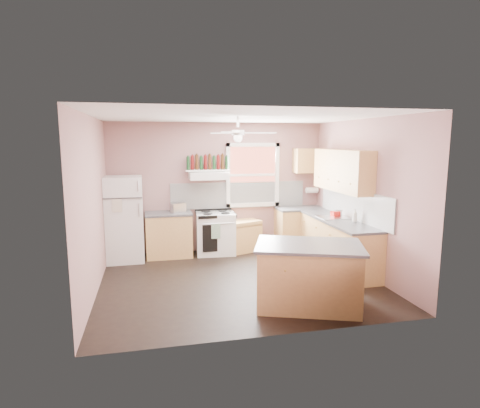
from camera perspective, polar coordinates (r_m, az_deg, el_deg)
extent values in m
plane|color=black|center=(6.88, -0.27, -10.76)|extent=(4.50, 4.50, 0.00)
plane|color=white|center=(6.48, -0.29, 12.32)|extent=(4.50, 4.50, 0.00)
cube|color=#926764|center=(8.52, -3.19, 2.41)|extent=(4.50, 0.05, 2.70)
cube|color=#926764|center=(7.37, 17.27, 0.99)|extent=(0.05, 4.00, 2.70)
cube|color=#926764|center=(6.46, -20.40, -0.25)|extent=(0.05, 4.00, 2.70)
cube|color=white|center=(8.59, -0.17, 1.30)|extent=(2.90, 0.03, 0.55)
cube|color=white|center=(7.63, 15.84, -0.01)|extent=(0.03, 2.60, 0.55)
cube|color=brown|center=(8.61, 1.79, 4.16)|extent=(1.00, 0.02, 1.20)
cube|color=white|center=(8.58, 1.83, 4.14)|extent=(1.16, 0.07, 1.36)
cube|color=white|center=(8.07, -16.09, -2.07)|extent=(0.71, 0.69, 1.65)
cube|color=tan|center=(8.25, -10.06, -4.42)|extent=(0.90, 0.60, 0.86)
cube|color=#414143|center=(8.16, -10.15, -1.35)|extent=(0.92, 0.62, 0.04)
cube|color=silver|center=(8.17, -8.79, -0.52)|extent=(0.32, 0.26, 0.18)
cube|color=white|center=(8.34, -3.49, -4.15)|extent=(0.83, 0.70, 0.86)
cube|color=white|center=(8.19, -4.48, 4.03)|extent=(0.78, 0.50, 0.14)
cube|color=white|center=(8.30, -4.61, 4.78)|extent=(0.90, 0.26, 0.03)
cube|color=tan|center=(8.53, 0.54, -4.53)|extent=(0.77, 0.64, 0.66)
cube|color=tan|center=(8.82, 8.53, -3.52)|extent=(1.00, 0.60, 0.86)
cube|color=tan|center=(7.65, 13.71, -5.60)|extent=(0.60, 2.20, 0.86)
cube|color=#414143|center=(8.73, 8.59, -0.63)|extent=(1.02, 0.62, 0.04)
cube|color=#414143|center=(7.55, 13.77, -2.30)|extent=(0.62, 2.22, 0.04)
cube|color=silver|center=(7.72, 13.12, -1.91)|extent=(0.55, 0.45, 0.03)
cylinder|color=silver|center=(7.78, 14.20, -1.31)|extent=(0.03, 0.03, 0.14)
cube|color=tan|center=(7.67, 14.30, 4.65)|extent=(0.33, 1.80, 0.76)
cube|color=tan|center=(8.82, 9.66, 6.10)|extent=(0.60, 0.33, 0.52)
cylinder|color=white|center=(8.95, 10.19, 1.95)|extent=(0.26, 0.12, 0.12)
cube|color=tan|center=(5.81, 9.69, -10.15)|extent=(1.60, 1.29, 0.86)
cube|color=#414143|center=(5.68, 9.80, -5.86)|extent=(1.70, 1.40, 0.04)
cylinder|color=white|center=(6.48, -0.29, 10.11)|extent=(0.20, 0.20, 0.08)
imported|color=silver|center=(7.36, 16.05, -1.59)|extent=(0.13, 0.13, 0.23)
cube|color=red|center=(7.82, 13.49, -1.38)|extent=(0.20, 0.15, 0.10)
cylinder|color=#143819|center=(8.24, -7.39, 5.76)|extent=(0.06, 0.06, 0.27)
cylinder|color=#590F0F|center=(8.25, -6.77, 5.84)|extent=(0.06, 0.06, 0.29)
cylinder|color=#3F230F|center=(8.26, -6.16, 5.92)|extent=(0.06, 0.06, 0.31)
cylinder|color=#143819|center=(8.27, -5.54, 5.80)|extent=(0.06, 0.06, 0.27)
cylinder|color=#590F0F|center=(8.28, -4.93, 5.88)|extent=(0.06, 0.06, 0.29)
cylinder|color=#3F230F|center=(8.29, -4.32, 5.96)|extent=(0.06, 0.06, 0.31)
cylinder|color=#143819|center=(8.31, -3.71, 5.84)|extent=(0.06, 0.06, 0.27)
cylinder|color=#590F0F|center=(8.32, -3.10, 5.92)|extent=(0.06, 0.06, 0.29)
cylinder|color=#3F230F|center=(8.34, -2.49, 5.99)|extent=(0.06, 0.06, 0.31)
cylinder|color=#143819|center=(8.35, -1.89, 5.87)|extent=(0.06, 0.06, 0.27)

